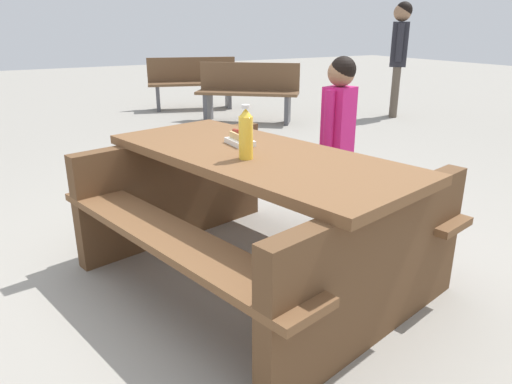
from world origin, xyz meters
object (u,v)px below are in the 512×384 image
picnic_table (256,206)px  child_in_coat (339,121)px  soda_bottle (246,134)px  park_bench_far (193,82)px  bystander_adult (400,45)px  hotdog_tray (240,139)px  park_bench_near (248,91)px

picnic_table → child_in_coat: child_in_coat is taller
soda_bottle → park_bench_far: size_ratio=0.18×
bystander_adult → picnic_table: bearing=126.7°
soda_bottle → bystander_adult: 5.67m
park_bench_far → hotdog_tray: bearing=159.8°
park_bench_far → bystander_adult: 3.41m
picnic_table → bystander_adult: (3.30, -4.43, 0.64)m
child_in_coat → bystander_adult: bearing=-50.6°
child_in_coat → bystander_adult: 4.62m
picnic_table → soda_bottle: 0.45m
child_in_coat → park_bench_far: 5.35m
hotdog_tray → soda_bottle: bearing=157.6°
soda_bottle → park_bench_near: bearing=-29.3°
park_bench_near → hotdog_tray: bearing=150.2°
hotdog_tray → park_bench_near: size_ratio=0.13×
soda_bottle → bystander_adult: (3.39, -4.54, 0.21)m
park_bench_far → picnic_table: bearing=160.4°
picnic_table → park_bench_near: bearing=-28.7°
soda_bottle → child_in_coat: (0.46, -0.98, -0.11)m
park_bench_near → park_bench_far: (1.48, 0.26, 0.00)m
picnic_table → soda_bottle: size_ratio=7.59×
soda_bottle → hotdog_tray: size_ratio=1.50×
child_in_coat → park_bench_far: (5.22, -1.12, -0.32)m
soda_bottle → hotdog_tray: soda_bottle is taller
hotdog_tray → child_in_coat: size_ratio=0.15×
child_in_coat → soda_bottle: bearing=115.3°
hotdog_tray → park_bench_far: bearing=-20.2°
hotdog_tray → child_in_coat: child_in_coat is taller
park_bench_near → bystander_adult: (-0.81, -2.18, 0.64)m
child_in_coat → hotdog_tray: bearing=102.0°
park_bench_far → bystander_adult: (-2.29, -2.44, 0.64)m
soda_bottle → park_bench_near: soda_bottle is taller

